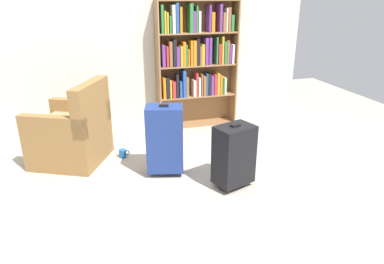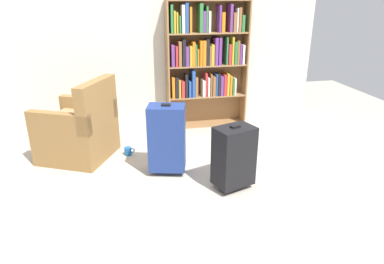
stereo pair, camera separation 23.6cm
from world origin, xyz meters
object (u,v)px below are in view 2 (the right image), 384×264
Objects in this scene: bookshelf at (206,59)px; suitcase_navy_blue at (167,138)px; armchair at (80,131)px; suitcase_black at (234,156)px; mug at (128,151)px.

bookshelf is 2.25× the size of suitcase_navy_blue.
bookshelf is 1.80× the size of armchair.
suitcase_black is (1.47, -1.01, 0.02)m from armchair.
suitcase_navy_blue is 0.72m from suitcase_black.
mug is 0.19× the size of suitcase_black.
bookshelf reaches higher than mug.
suitcase_navy_blue is at bearing -118.36° from bookshelf.
bookshelf is 1.88m from suitcase_black.
suitcase_black is (0.57, -0.44, -0.05)m from suitcase_navy_blue.
armchair is at bearing 172.83° from mug.
mug is at bearing 127.28° from suitcase_navy_blue.
mug is at bearing -143.43° from bookshelf.
armchair is at bearing 145.40° from suitcase_black.
mug is at bearing -7.17° from armchair.
suitcase_navy_blue is at bearing -32.54° from armchair.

